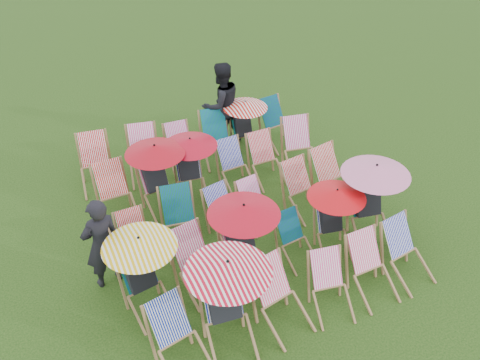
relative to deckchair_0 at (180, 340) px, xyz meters
name	(u,v)px	position (x,y,z in m)	size (l,w,h in m)	color
ground	(241,227)	(1.99, 2.28, -0.49)	(100.00, 100.00, 0.00)	black
deckchair_0	(180,340)	(0.00, 0.00, 0.00)	(0.83, 1.02, 0.99)	olive
deckchair_1	(228,303)	(0.77, 0.11, 0.28)	(1.23, 1.30, 1.46)	olive
deckchair_2	(282,299)	(1.61, 0.05, 0.02)	(0.85, 1.05, 1.02)	olive
deckchair_3	(331,287)	(2.44, -0.02, -0.04)	(0.73, 0.91, 0.90)	olive
deckchair_4	(373,269)	(3.22, 0.01, -0.01)	(0.66, 0.91, 0.96)	olive
deckchair_5	(408,253)	(3.96, 0.05, -0.01)	(0.77, 0.98, 0.97)	olive
deckchair_6	(143,274)	(-0.13, 1.20, 0.21)	(1.13, 1.22, 1.34)	olive
deckchair_7	(198,264)	(0.76, 1.24, 0.01)	(0.83, 1.03, 1.00)	olive
deckchair_8	(244,241)	(1.54, 1.19, 0.24)	(1.17, 1.23, 1.38)	olive
deckchair_9	(296,240)	(2.50, 1.16, -0.08)	(0.63, 0.81, 0.82)	olive
deckchair_10	(334,219)	(3.22, 1.15, 0.13)	(1.00, 1.06, 1.18)	olive
deckchair_11	(372,200)	(4.00, 1.18, 0.26)	(1.20, 1.28, 1.42)	olive
deckchair_12	(136,241)	(0.03, 2.27, -0.07)	(0.58, 0.80, 0.84)	olive
deckchair_13	(181,222)	(0.85, 2.32, 0.01)	(0.79, 1.01, 1.01)	olive
deckchair_14	(226,214)	(1.67, 2.25, -0.06)	(0.73, 0.90, 0.87)	olive
deckchair_15	(257,205)	(2.30, 2.28, -0.08)	(0.65, 0.83, 0.82)	olive
deckchair_16	(304,190)	(3.29, 2.26, -0.02)	(0.75, 0.96, 0.95)	olive
deckchair_17	(335,178)	(3.98, 2.28, 0.02)	(0.85, 1.06, 1.03)	olive
deckchair_18	(116,195)	(0.01, 3.55, 0.01)	(0.70, 0.96, 1.01)	olive
deckchair_19	(158,177)	(0.82, 3.51, 0.21)	(1.12, 1.20, 1.33)	olive
deckchair_20	(190,167)	(1.52, 3.61, 0.16)	(1.05, 1.11, 1.25)	olive
deckchair_21	(236,166)	(2.45, 3.54, -0.04)	(0.66, 0.88, 0.91)	olive
deckchair_22	(267,160)	(3.11, 3.46, -0.02)	(0.64, 0.88, 0.94)	olive
deckchair_23	(300,147)	(3.94, 3.54, 0.02)	(0.84, 1.05, 1.02)	olive
deckchair_24	(96,164)	(-0.10, 4.71, 0.02)	(0.79, 1.02, 1.02)	olive
deckchair_25	(144,155)	(0.87, 4.61, 0.02)	(0.84, 1.05, 1.02)	olive
deckchair_26	(181,149)	(1.67, 4.60, -0.04)	(0.64, 0.86, 0.91)	olive
deckchair_27	(217,139)	(2.48, 4.56, 0.02)	(0.81, 1.02, 1.02)	olive
deckchair_28	(245,126)	(3.19, 4.66, 0.12)	(0.97, 1.02, 1.16)	olive
deckchair_29	(278,124)	(3.98, 4.59, 0.00)	(0.77, 0.99, 0.99)	olive
person_left	(102,243)	(-0.56, 1.97, 0.35)	(0.62, 0.40, 1.69)	black
person_rear	(221,104)	(2.84, 5.16, 0.48)	(0.94, 0.73, 1.94)	black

